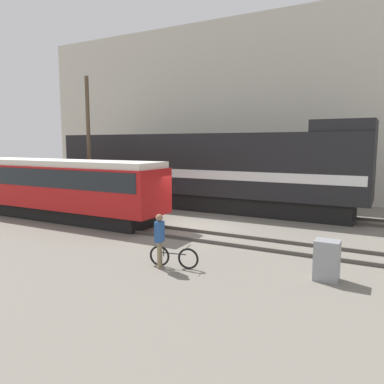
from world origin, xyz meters
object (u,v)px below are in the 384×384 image
Objects in this scene: bicycle at (174,257)px; utility_pole_left at (89,143)px; streetcar at (62,186)px; signal_box at (327,260)px; freight_locomotive at (201,170)px; person at (160,235)px.

bicycle is 0.21× the size of utility_pole_left.
utility_pole_left is at bearing 108.97° from streetcar.
utility_pole_left is 16.50m from signal_box.
bicycle is at bearing -165.12° from signal_box.
bicycle is at bearing -34.68° from utility_pole_left.
freight_locomotive is at bearing 28.45° from utility_pole_left.
streetcar is at bearing 157.11° from bicycle.
signal_box is (8.91, -9.30, -1.81)m from freight_locomotive.
utility_pole_left reaches higher than person.
streetcar is at bearing 168.89° from signal_box.
utility_pole_left is at bearing 158.14° from signal_box.
utility_pole_left reaches higher than streetcar.
signal_box reaches higher than bicycle.
signal_box is at bearing -46.23° from freight_locomotive.
freight_locomotive is 2.44× the size of utility_pole_left.
person reaches higher than bicycle.
streetcar is (-4.94, -6.58, -0.61)m from freight_locomotive.
person reaches higher than signal_box.
person is at bearing -24.99° from streetcar.
freight_locomotive is at bearing 133.77° from signal_box.
freight_locomotive is 8.25m from streetcar.
freight_locomotive is 11.52m from person.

